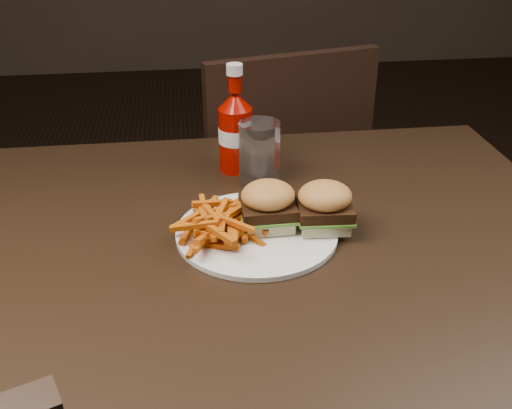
{
  "coord_description": "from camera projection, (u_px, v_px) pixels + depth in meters",
  "views": [
    {
      "loc": [
        -0.05,
        -0.81,
        1.26
      ],
      "look_at": [
        0.06,
        0.0,
        0.8
      ],
      "focal_mm": 42.0,
      "sensor_mm": 36.0,
      "label": 1
    }
  ],
  "objects": [
    {
      "name": "sandwich_half_a",
      "position": [
        268.0,
        220.0,
        0.96
      ],
      "size": [
        0.08,
        0.07,
        0.02
      ],
      "primitive_type": "cube",
      "rotation": [
        0.0,
        0.0,
        0.02
      ],
      "color": "#FCF6BF",
      "rests_on": "plate"
    },
    {
      "name": "fries_pile",
      "position": [
        220.0,
        223.0,
        0.93
      ],
      "size": [
        0.14,
        0.14,
        0.05
      ],
      "primitive_type": null,
      "rotation": [
        0.0,
        0.0,
        -0.24
      ],
      "color": "#BC330D",
      "rests_on": "plate"
    },
    {
      "name": "dining_table",
      "position": [
        220.0,
        246.0,
        0.97
      ],
      "size": [
        1.2,
        0.8,
        0.04
      ],
      "primitive_type": "cube",
      "color": "black",
      "rests_on": "ground"
    },
    {
      "name": "plate",
      "position": [
        257.0,
        232.0,
        0.96
      ],
      "size": [
        0.26,
        0.26,
        0.01
      ],
      "primitive_type": "cylinder",
      "color": "white",
      "rests_on": "dining_table"
    },
    {
      "name": "chair_far",
      "position": [
        261.0,
        200.0,
        1.72
      ],
      "size": [
        0.53,
        0.53,
        0.04
      ],
      "primitive_type": "cube",
      "rotation": [
        0.0,
        0.0,
        3.37
      ],
      "color": "black",
      "rests_on": "ground"
    },
    {
      "name": "tumbler",
      "position": [
        259.0,
        153.0,
        1.1
      ],
      "size": [
        0.08,
        0.08,
        0.12
      ],
      "primitive_type": "cylinder",
      "rotation": [
        0.0,
        0.0,
        -0.04
      ],
      "color": "white",
      "rests_on": "dining_table"
    },
    {
      "name": "sandwich_half_b",
      "position": [
        324.0,
        221.0,
        0.96
      ],
      "size": [
        0.08,
        0.08,
        0.02
      ],
      "primitive_type": "cube",
      "rotation": [
        0.0,
        0.0,
        -0.07
      ],
      "color": "beige",
      "rests_on": "plate"
    },
    {
      "name": "ketchup_bottle",
      "position": [
        236.0,
        141.0,
        1.14
      ],
      "size": [
        0.07,
        0.07,
        0.13
      ],
      "primitive_type": "cylinder",
      "rotation": [
        0.0,
        0.0,
        0.18
      ],
      "color": "#960800",
      "rests_on": "dining_table"
    }
  ]
}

